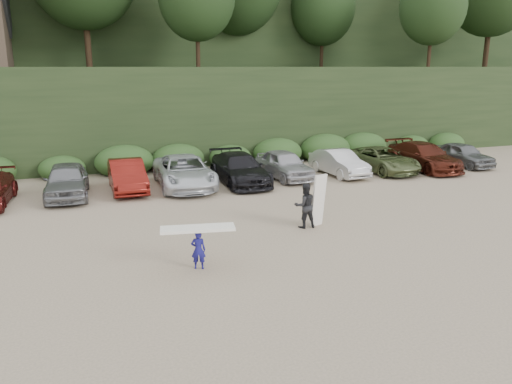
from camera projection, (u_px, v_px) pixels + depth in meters
name	position (u px, v px, depth m)	size (l,w,h in m)	color
ground	(232.00, 257.00, 16.24)	(120.00, 120.00, 0.00)	tan
hillside_backdrop	(111.00, 9.00, 46.12)	(90.00, 41.50, 28.00)	black
parked_cars	(174.00, 173.00, 25.16)	(36.81, 6.20, 1.63)	#A8A9AD
child_surfer	(198.00, 240.00, 15.08)	(2.30, 1.02, 1.34)	navy
adult_surfer	(306.00, 205.00, 19.02)	(1.32, 0.72, 2.06)	black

